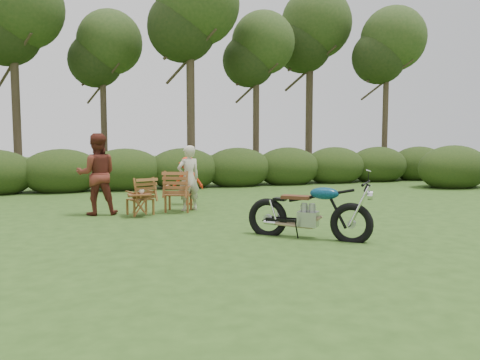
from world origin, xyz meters
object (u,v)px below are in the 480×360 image
object	(u,v)px
side_table	(140,205)
child	(188,205)
motorcycle	(308,238)
lawn_chair_right	(179,211)
cup	(141,191)
adult_b	(98,215)
adult_a	(189,210)
lawn_chair_left	(140,215)

from	to	relation	value
side_table	child	bearing A→B (deg)	47.30
motorcycle	child	distance (m)	4.82
lawn_chair_right	cup	bearing A→B (deg)	51.39
cup	adult_b	distance (m)	1.23
side_table	adult_a	bearing A→B (deg)	24.07
lawn_chair_left	child	distance (m)	1.85
side_table	adult_b	xyz separation A→B (m)	(-0.86, 0.62, -0.26)
cup	adult_b	bearing A→B (deg)	145.51
adult_a	adult_b	xyz separation A→B (m)	(-2.08, 0.07, 0.00)
motorcycle	adult_b	size ratio (longest dim) A/B	1.13
cup	adult_b	xyz separation A→B (m)	(-0.90, 0.62, -0.56)
adult_a	child	bearing A→B (deg)	-115.53
motorcycle	child	bearing A→B (deg)	144.66
motorcycle	child	world-z (taller)	child
adult_a	adult_b	distance (m)	2.08
cup	adult_a	size ratio (longest dim) A/B	0.08
side_table	adult_a	size ratio (longest dim) A/B	0.33
motorcycle	adult_b	world-z (taller)	adult_b
lawn_chair_right	adult_a	xyz separation A→B (m)	(0.26, 0.05, 0.00)
lawn_chair_right	cup	xyz separation A→B (m)	(-0.92, -0.51, 0.56)
lawn_chair_left	child	world-z (taller)	child
motorcycle	adult_b	distance (m)	5.05
adult_a	side_table	bearing A→B (deg)	9.89
cup	lawn_chair_left	bearing A→B (deg)	88.52
motorcycle	adult_b	xyz separation A→B (m)	(-3.37, 3.77, 0.00)
adult_a	child	xyz separation A→B (m)	(0.20, 1.00, 0.00)
cup	child	size ratio (longest dim) A/B	0.10
adult_b	side_table	bearing A→B (deg)	145.97
lawn_chair_left	adult_a	bearing A→B (deg)	174.41
lawn_chair_left	child	xyz separation A→B (m)	(1.37, 1.25, 0.00)
lawn_chair_left	motorcycle	bearing A→B (deg)	107.79
adult_a	motorcycle	bearing A→B (deg)	94.93
side_table	cup	xyz separation A→B (m)	(0.04, -0.01, 0.31)
cup	side_table	bearing A→B (deg)	172.89
child	side_table	bearing A→B (deg)	53.49
lawn_chair_left	adult_b	size ratio (longest dim) A/B	0.46
lawn_chair_left	adult_a	xyz separation A→B (m)	(1.17, 0.25, 0.00)
motorcycle	adult_a	bearing A→B (deg)	150.80
lawn_chair_right	child	world-z (taller)	child
adult_b	child	bearing A→B (deg)	-156.31
motorcycle	side_table	xyz separation A→B (m)	(-2.51, 3.15, 0.26)
adult_b	cup	bearing A→B (deg)	147.08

